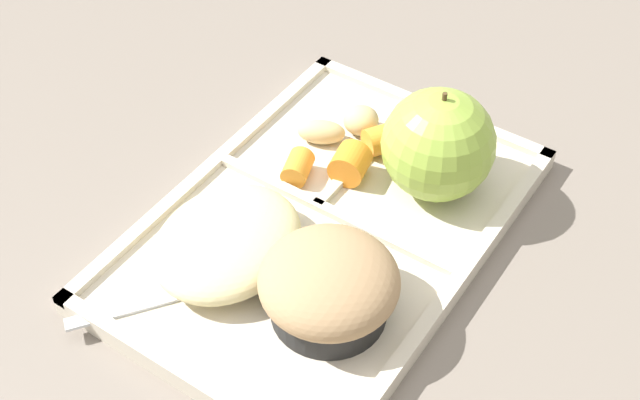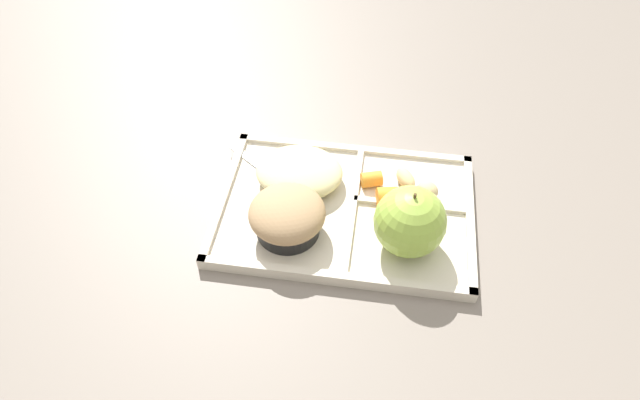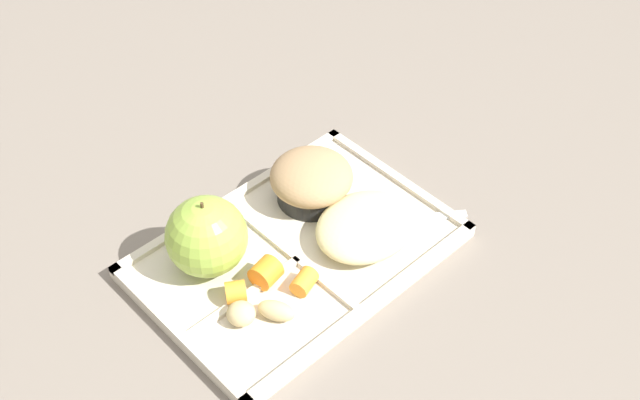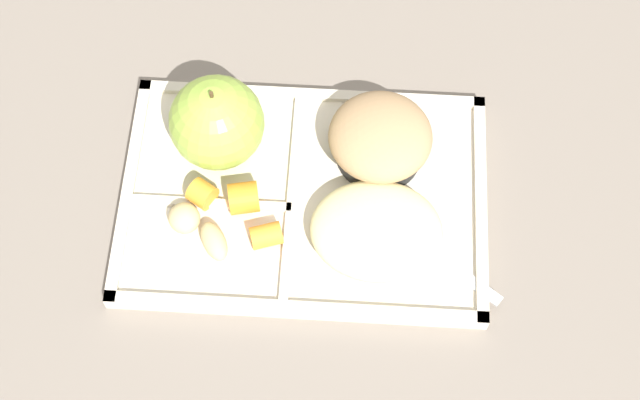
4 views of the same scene
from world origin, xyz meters
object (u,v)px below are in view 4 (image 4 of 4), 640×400
Objects in this scene: lunch_tray at (303,199)px; plastic_fork at (421,245)px; green_apple at (217,123)px; bran_muffin at (380,140)px.

lunch_tray reaches higher than plastic_fork.
lunch_tray is 2.52× the size of plastic_fork.
green_apple is 0.15m from bran_muffin.
green_apple reaches higher than bran_muffin.
green_apple is 0.21m from plastic_fork.
lunch_tray is 3.60× the size of green_apple.
bran_muffin is 0.72× the size of plastic_fork.
green_apple is (-0.08, 0.05, 0.05)m from lunch_tray.
plastic_fork is at bearing -25.50° from green_apple.
bran_muffin reaches higher than plastic_fork.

